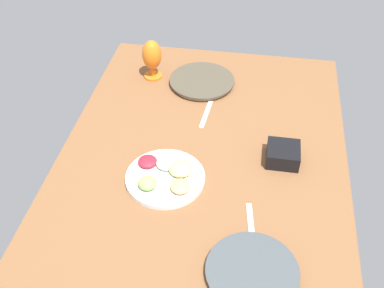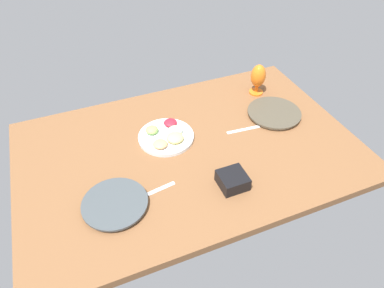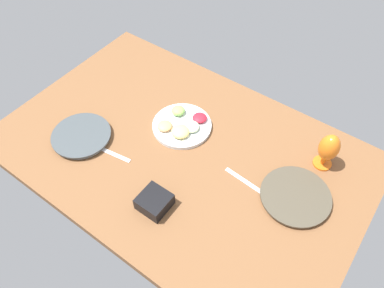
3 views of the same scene
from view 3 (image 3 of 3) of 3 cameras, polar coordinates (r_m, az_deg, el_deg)
ground_plane at (r=167.73cm, az=-1.58°, el=-1.31°), size 160.00×104.00×4.00cm
dinner_plate_left at (r=176.56cm, az=-16.42°, el=1.16°), size 26.71×26.71×2.56cm
dinner_plate_right at (r=156.66cm, az=15.42°, el=-7.69°), size 28.32×28.32×2.26cm
fruit_platter at (r=173.33cm, az=-1.52°, el=2.90°), size 27.41×27.41×5.11cm
hurricane_glass_orange at (r=162.94cm, az=20.03°, el=-0.68°), size 8.44×8.44×17.97cm
square_bowl_black at (r=148.21cm, az=-5.74°, el=-8.65°), size 11.55×11.55×6.02cm
fork_by_left_plate at (r=168.09cm, az=-11.98°, el=-1.42°), size 18.07×4.45×0.60cm
fork_by_right_plate at (r=157.79cm, az=7.84°, el=-5.46°), size 18.09×3.26×0.60cm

